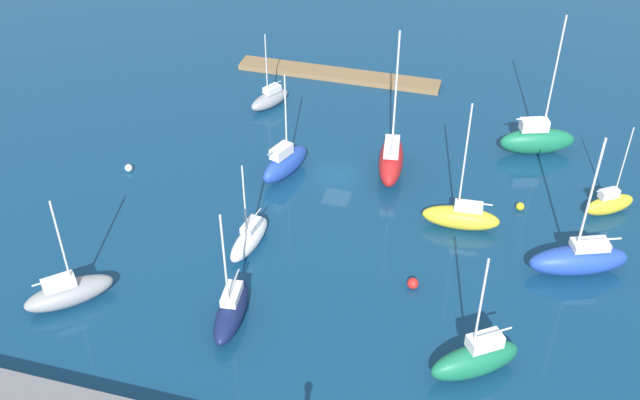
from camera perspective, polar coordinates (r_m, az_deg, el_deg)
name	(u,v)px	position (r m, az deg, el deg)	size (l,w,h in m)	color
water	(337,176)	(70.54, 1.28, 1.82)	(160.00, 160.00, 0.00)	navy
pier_dock	(338,75)	(87.07, 1.37, 9.38)	(23.03, 2.67, 0.59)	olive
sailboat_green_near_pier	(537,139)	(75.88, 15.96, 4.40)	(7.54, 4.40, 14.07)	#19724C
sailboat_yellow_inner_mooring	(461,217)	(64.89, 10.54, -1.24)	(6.59, 2.37, 11.93)	yellow
sailboat_blue_by_breakwater	(285,163)	(69.95, -2.65, 2.80)	(3.84, 6.40, 10.22)	#2347B2
sailboat_gray_mid_basin	(69,292)	(60.03, -18.34, -6.57)	(6.32, 6.11, 9.41)	gray
sailboat_navy_center_basin	(231,310)	(56.06, -6.68, -8.20)	(2.59, 6.71, 10.11)	#141E4C
sailboat_red_lone_south	(391,159)	(70.35, 5.36, 3.09)	(3.22, 7.86, 14.03)	red
sailboat_white_west_end	(249,238)	(62.12, -5.33, -2.87)	(2.36, 5.91, 8.28)	white
sailboat_green_outer_mooring	(476,359)	(53.20, 11.60, -11.57)	(6.51, 5.43, 10.38)	#19724C
sailboat_yellow_along_channel	(609,203)	(69.98, 20.88, -0.24)	(4.66, 3.75, 8.62)	yellow
sailboat_blue_off_beacon	(579,259)	(62.70, 18.85, -4.20)	(8.20, 5.00, 12.46)	#2347B2
sailboat_gray_far_south	(270,99)	(81.11, -3.78, 7.59)	(3.93, 5.28, 8.32)	gray
mooring_buoy_red	(413,283)	(59.05, 6.98, -6.22)	(0.89, 0.89, 0.89)	red
mooring_buoy_white	(129,168)	(73.18, -14.16, 2.35)	(0.72, 0.72, 0.72)	white
mooring_buoy_yellow	(520,206)	(68.44, 14.78, -0.47)	(0.71, 0.71, 0.71)	yellow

